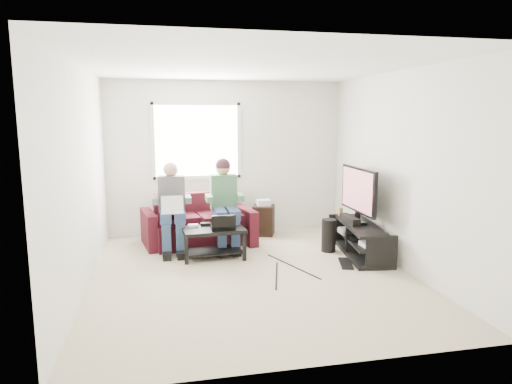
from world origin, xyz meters
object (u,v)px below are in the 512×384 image
(tv_stand, at_px, (360,241))
(end_table, at_px, (264,219))
(subwoofer, at_px, (329,235))
(tv, at_px, (358,192))
(sofa, at_px, (198,225))
(coffee_table, at_px, (214,236))

(tv_stand, relative_size, end_table, 2.38)
(subwoofer, height_order, end_table, end_table)
(tv, xyz_separation_m, subwoofer, (-0.37, 0.17, -0.68))
(sofa, height_order, end_table, sofa)
(sofa, xyz_separation_m, tv, (2.26, -1.01, 0.63))
(sofa, distance_m, subwoofer, 2.07)
(sofa, bearing_deg, coffee_table, -78.45)
(coffee_table, relative_size, subwoofer, 1.84)
(end_table, bearing_deg, tv_stand, -51.77)
(tv_stand, bearing_deg, tv, 91.47)
(sofa, xyz_separation_m, coffee_table, (0.16, -0.80, 0.02))
(coffee_table, relative_size, end_table, 1.48)
(tv_stand, height_order, subwoofer, subwoofer)
(coffee_table, bearing_deg, sofa, 101.55)
(coffee_table, bearing_deg, tv_stand, -8.64)
(tv, height_order, end_table, tv)
(coffee_table, relative_size, tv_stand, 0.62)
(coffee_table, distance_m, subwoofer, 1.72)
(sofa, bearing_deg, end_table, 14.85)
(sofa, bearing_deg, tv, -24.21)
(subwoofer, bearing_deg, tv_stand, -35.68)
(sofa, distance_m, tv_stand, 2.52)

